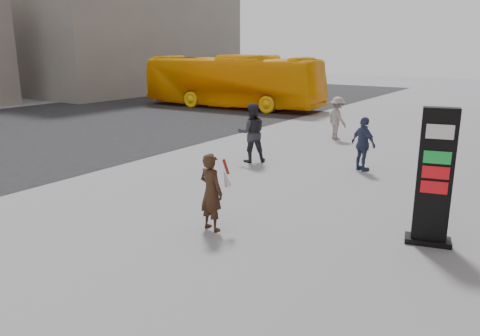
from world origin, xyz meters
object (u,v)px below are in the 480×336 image
Objects in this scene: woman at (211,191)px; pedestrian_a at (252,133)px; info_pylon at (434,178)px; bus at (232,81)px; pedestrian_b at (337,118)px; pedestrian_c at (363,144)px.

woman is 0.84× the size of pedestrian_a.
info_pylon is 0.23× the size of bus.
pedestrian_b reaches higher than pedestrian_c.
bus reaches higher than pedestrian_b.
bus is 5.94× the size of pedestrian_a.
info_pylon is 5.29m from pedestrian_c.
pedestrian_a is at bearing -55.16° from woman.
pedestrian_c is (11.63, -9.78, -0.74)m from bus.
bus reaches higher than woman.
pedestrian_b is 4.88m from pedestrian_c.
pedestrian_b is at bearing -30.38° from pedestrian_c.
info_pylon is at bearing -145.41° from woman.
bus is 13.57m from pedestrian_a.
pedestrian_c is at bearing -134.55° from bus.
info_pylon is 1.53× the size of pedestrian_b.
pedestrian_a is 1.17× the size of pedestrian_c.
pedestrian_a reaches higher than woman.
bus is 10.70m from pedestrian_b.
woman is 6.20m from pedestrian_c.
woman is at bearing -169.82° from info_pylon.
pedestrian_b is 1.04× the size of pedestrian_c.
bus reaches higher than pedestrian_c.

